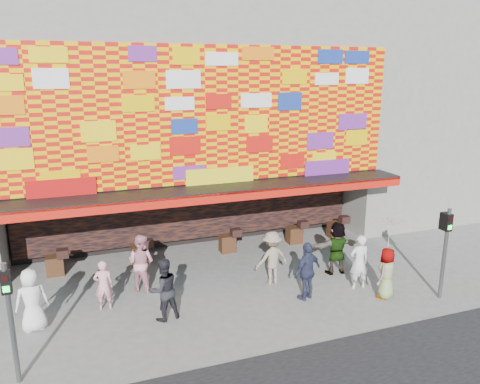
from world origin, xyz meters
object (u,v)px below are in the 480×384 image
(parasol, at_px, (390,233))
(signal_left, at_px, (10,310))
(signal_right, at_px, (446,243))
(ped_g, at_px, (387,273))
(ped_a, at_px, (32,300))
(ped_f, at_px, (337,248))
(ped_d, at_px, (272,258))
(ped_h, at_px, (359,262))
(ped_b, at_px, (104,285))
(ped_c, at_px, (163,290))
(ped_i, at_px, (141,262))
(ped_e, at_px, (307,271))

(parasol, bearing_deg, signal_left, -176.66)
(signal_right, height_order, ped_g, signal_right)
(ped_a, bearing_deg, ped_f, 172.39)
(ped_a, xyz_separation_m, ped_g, (10.53, -1.75, -0.08))
(signal_right, xyz_separation_m, ped_d, (-4.69, 2.81, -0.92))
(ped_h, bearing_deg, signal_right, 148.05)
(signal_right, xyz_separation_m, ped_f, (-2.16, 2.82, -0.90))
(signal_left, distance_m, ped_a, 2.56)
(ped_b, xyz_separation_m, parasol, (8.57, -2.29, 1.41))
(ped_c, bearing_deg, ped_i, -94.47)
(ped_a, bearing_deg, signal_left, 74.60)
(signal_left, bearing_deg, ped_f, 15.38)
(ped_c, xyz_separation_m, ped_g, (6.97, -1.07, -0.11))
(signal_right, relative_size, ped_a, 1.64)
(ped_d, relative_size, parasol, 0.96)
(signal_left, xyz_separation_m, ped_d, (7.71, 2.81, -0.92))
(ped_e, xyz_separation_m, ped_f, (1.92, 1.42, 0.01))
(ped_b, height_order, ped_i, ped_i)
(ped_e, bearing_deg, ped_a, -28.41)
(ped_f, height_order, ped_g, ped_f)
(ped_b, relative_size, ped_d, 0.85)
(ped_c, bearing_deg, ped_e, 163.24)
(ped_g, xyz_separation_m, ped_i, (-7.29, 3.22, 0.13))
(ped_b, distance_m, parasol, 8.98)
(ped_e, xyz_separation_m, parasol, (2.43, -0.77, 1.24))
(ped_a, xyz_separation_m, ped_b, (1.96, 0.55, -0.12))
(parasol, bearing_deg, ped_g, 90.00)
(ped_e, height_order, ped_g, ped_e)
(ped_h, relative_size, parasol, 0.97)
(ped_d, bearing_deg, parasol, 138.23)
(signal_right, xyz_separation_m, ped_i, (-8.94, 3.85, -0.89))
(ped_f, bearing_deg, signal_right, 132.66)
(ped_i, bearing_deg, ped_c, 139.44)
(ped_b, height_order, ped_h, ped_h)
(ped_e, relative_size, ped_f, 0.99)
(ped_d, bearing_deg, ped_c, 9.68)
(ped_c, xyz_separation_m, ped_f, (6.46, 1.12, 0.02))
(ped_b, relative_size, ped_f, 0.82)
(ped_f, relative_size, ped_i, 0.99)
(ped_c, xyz_separation_m, ped_e, (4.54, -0.29, 0.01))
(signal_right, xyz_separation_m, ped_h, (-2.09, 1.51, -0.92))
(ped_b, distance_m, ped_f, 8.06)
(ped_d, relative_size, ped_i, 0.96)
(ped_b, distance_m, ped_i, 1.59)
(ped_d, height_order, ped_g, ped_d)
(signal_right, distance_m, ped_f, 3.66)
(ped_e, bearing_deg, ped_c, -25.29)
(signal_right, distance_m, ped_i, 9.77)
(ped_a, height_order, ped_h, ped_h)
(signal_left, bearing_deg, ped_e, 9.57)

